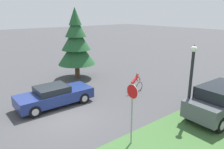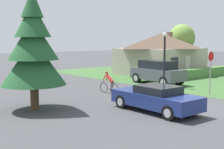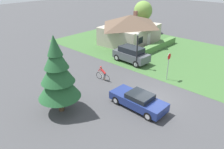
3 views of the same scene
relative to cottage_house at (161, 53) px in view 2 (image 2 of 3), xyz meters
The scene contains 10 objects.
ground_plane 16.77m from the cottage_house, 134.43° to the right, with size 140.00×140.00×0.00m, color #424244.
cottage_house is the anchor object (origin of this frame).
hedge_row 5.26m from the cottage_house, 100.71° to the right, with size 11.04×0.90×0.89m, color #4C7A3D.
sedan_left_lane 17.92m from the cottage_house, 139.28° to the right, with size 1.98×4.78×1.33m.
cyclist 13.48m from the cottage_house, 153.22° to the right, with size 0.44×1.75×1.48m.
parked_suv_right 8.09m from the cottage_house, 140.31° to the right, with size 2.14×4.54×1.92m.
stop_sign 13.07m from the cottage_house, 124.55° to the right, with size 0.66×0.07×2.86m.
street_lamp 9.78m from the cottage_house, 137.00° to the right, with size 0.32×0.32×4.19m.
conifer_tall_near 19.48m from the cottage_house, 157.75° to the right, with size 3.27×3.27×6.20m.
deciduous_tree_right 7.20m from the cottage_house, 20.12° to the left, with size 3.21×3.21×5.48m.
Camera 2 is at (-13.39, -10.19, 3.61)m, focal length 50.00 mm.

